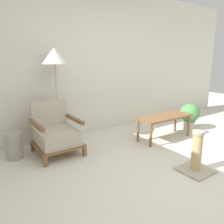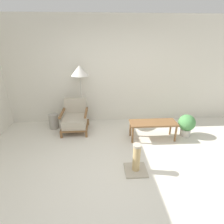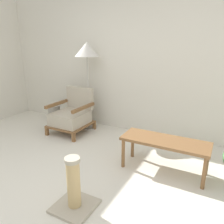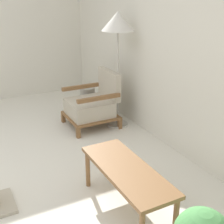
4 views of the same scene
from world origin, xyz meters
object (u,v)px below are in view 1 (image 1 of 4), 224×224
armchair (56,133)px  scratching_post (196,157)px  vase (14,146)px  potted_plant (190,115)px  floor_lamp (55,61)px  coffee_table (165,119)px

armchair → scratching_post: 2.00m
vase → potted_plant: bearing=-10.4°
armchair → scratching_post: bearing=-51.6°
floor_lamp → coffee_table: bearing=-26.2°
armchair → vase: (-0.57, 0.16, -0.13)m
potted_plant → floor_lamp: bearing=163.6°
potted_plant → scratching_post: bearing=-141.0°
scratching_post → floor_lamp: bearing=120.0°
floor_lamp → coffee_table: 2.10m
vase → potted_plant: (3.21, -0.59, 0.11)m
floor_lamp → coffee_table: size_ratio=1.50×
armchair → scratching_post: (1.24, -1.56, -0.12)m
vase → armchair: bearing=-15.8°
coffee_table → vase: bearing=164.3°
floor_lamp → coffee_table: floor_lamp is taller
coffee_table → scratching_post: scratching_post is taller
armchair → vase: size_ratio=2.04×
potted_plant → scratching_post: size_ratio=0.98×
coffee_table → vase: coffee_table is taller
floor_lamp → vase: (-0.73, -0.14, -1.17)m
potted_plant → coffee_table: bearing=-174.2°
vase → coffee_table: bearing=-15.7°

